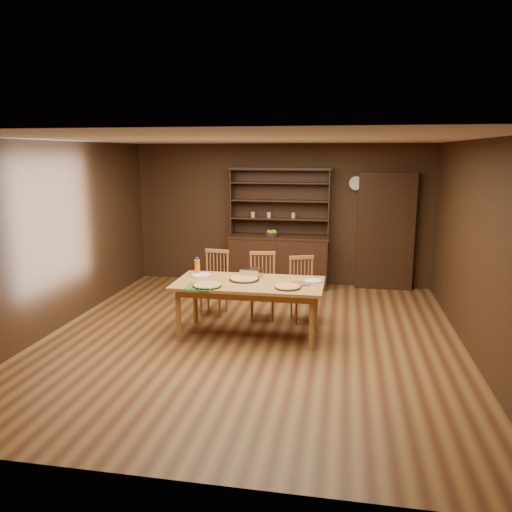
% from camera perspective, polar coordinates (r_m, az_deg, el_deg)
% --- Properties ---
extents(floor, '(6.00, 6.00, 0.00)m').
position_cam_1_polar(floor, '(6.76, -0.54, -9.39)').
color(floor, brown).
rests_on(floor, ground).
extents(room_shell, '(6.00, 6.00, 6.00)m').
position_cam_1_polar(room_shell, '(6.36, -0.57, 3.99)').
color(room_shell, silver).
rests_on(room_shell, floor).
extents(china_hutch, '(1.84, 0.52, 2.17)m').
position_cam_1_polar(china_hutch, '(9.21, 2.63, 0.21)').
color(china_hutch, black).
rests_on(china_hutch, floor).
extents(doorway, '(1.00, 0.18, 2.10)m').
position_cam_1_polar(doorway, '(9.23, 14.57, 2.73)').
color(doorway, black).
rests_on(doorway, floor).
extents(wall_clock, '(0.30, 0.05, 0.30)m').
position_cam_1_polar(wall_clock, '(9.17, 11.36, 8.17)').
color(wall_clock, black).
rests_on(wall_clock, room_shell).
extents(dining_table, '(1.97, 0.99, 0.75)m').
position_cam_1_polar(dining_table, '(6.66, -0.80, -3.61)').
color(dining_table, '#B06E3D').
rests_on(dining_table, floor).
extents(chair_left, '(0.45, 0.43, 0.98)m').
position_cam_1_polar(chair_left, '(7.69, -4.68, -2.75)').
color(chair_left, '#B2713D').
rests_on(chair_left, floor).
extents(chair_center, '(0.46, 0.44, 0.99)m').
position_cam_1_polar(chair_center, '(7.45, 0.74, -3.13)').
color(chair_center, '#B2713D').
rests_on(chair_center, floor).
extents(chair_right, '(0.49, 0.48, 0.95)m').
position_cam_1_polar(chair_right, '(7.39, 5.35, -3.50)').
color(chair_right, '#B2713D').
rests_on(chair_right, floor).
extents(pizza_left, '(0.37, 0.37, 0.04)m').
position_cam_1_polar(pizza_left, '(6.43, -5.61, -3.35)').
color(pizza_left, black).
rests_on(pizza_left, dining_table).
extents(pizza_right, '(0.34, 0.34, 0.04)m').
position_cam_1_polar(pizza_right, '(6.34, 3.65, -3.54)').
color(pizza_right, black).
rests_on(pizza_right, dining_table).
extents(pizza_center, '(0.41, 0.41, 0.04)m').
position_cam_1_polar(pizza_center, '(6.73, -1.36, -2.62)').
color(pizza_center, black).
rests_on(pizza_center, dining_table).
extents(cooling_rack, '(0.41, 0.41, 0.02)m').
position_cam_1_polar(cooling_rack, '(6.41, -6.42, -3.52)').
color(cooling_rack, '#0C9E31').
rests_on(cooling_rack, dining_table).
extents(plate_left, '(0.29, 0.29, 0.02)m').
position_cam_1_polar(plate_left, '(7.02, -6.27, -2.16)').
color(plate_left, silver).
rests_on(plate_left, dining_table).
extents(plate_right, '(0.25, 0.25, 0.02)m').
position_cam_1_polar(plate_right, '(6.71, 6.51, -2.81)').
color(plate_right, silver).
rests_on(plate_right, dining_table).
extents(foil_dish, '(0.29, 0.23, 0.11)m').
position_cam_1_polar(foil_dish, '(6.92, -0.56, -1.90)').
color(foil_dish, silver).
rests_on(foil_dish, dining_table).
extents(juice_bottle, '(0.08, 0.08, 0.23)m').
position_cam_1_polar(juice_bottle, '(7.12, -6.73, -1.16)').
color(juice_bottle, '#D5640B').
rests_on(juice_bottle, dining_table).
extents(pot_holder_a, '(0.18, 0.18, 0.01)m').
position_cam_1_polar(pot_holder_a, '(6.55, 5.43, -3.17)').
color(pot_holder_a, '#A61713').
rests_on(pot_holder_a, dining_table).
extents(pot_holder_b, '(0.28, 0.28, 0.02)m').
position_cam_1_polar(pot_holder_b, '(6.50, 4.61, -3.25)').
color(pot_holder_b, '#A61713').
rests_on(pot_holder_b, dining_table).
extents(fruit_bowl, '(0.26, 0.26, 0.12)m').
position_cam_1_polar(fruit_bowl, '(9.09, 1.81, 2.56)').
color(fruit_bowl, black).
rests_on(fruit_bowl, china_hutch).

